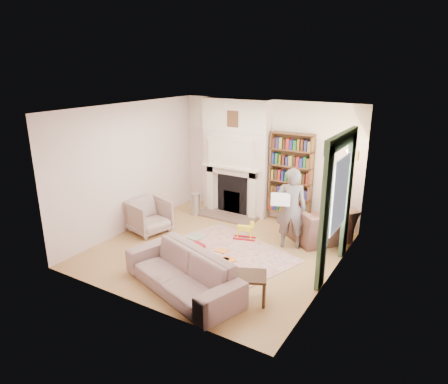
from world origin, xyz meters
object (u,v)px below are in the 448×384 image
Objects in this scene: bookcase at (291,174)px; sofa at (182,272)px; armchair_left at (149,216)px; man_reading at (291,208)px; paraffin_heater at (196,204)px; armchair_reading at (321,224)px; coffee_table at (244,287)px; rocking_horse at (245,230)px.

bookcase is 0.82× the size of sofa.
man_reading reaches higher than armchair_left.
paraffin_heater is at bearing -32.85° from man_reading.
bookcase reaches higher than sofa.
armchair_reading is at bearing -148.80° from man_reading.
sofa is 4.09× the size of paraffin_heater.
coffee_table reaches higher than rocking_horse.
armchair_left is (-2.41, -2.14, -0.81)m from bookcase.
armchair_left is 1.47× the size of paraffin_heater.
armchair_left is 3.33m from coffee_table.
sofa is at bearing -95.52° from bookcase.
armchair_left reaches higher than rocking_horse.
armchair_left is at bearing 132.60° from coffee_table.
sofa is at bearing -105.34° from rocking_horse.
paraffin_heater is (-3.14, -0.08, -0.10)m from armchair_reading.
rocking_horse is at bearing -21.28° from paraffin_heater.
man_reading is at bearing 1.31° from armchair_reading.
paraffin_heater is (-2.69, 0.52, -0.56)m from man_reading.
man_reading is (-0.45, -0.60, 0.45)m from armchair_reading.
rocking_horse is at bearing -106.48° from bookcase.
bookcase is 1.11× the size of man_reading.
armchair_left is at bearing -176.69° from rocking_horse.
coffee_table is at bearing -79.19° from bookcase.
armchair_reading is 3.71m from armchair_left.
armchair_left is at bearing -28.09° from armchair_reading.
bookcase is 2.45m from paraffin_heater.
man_reading reaches higher than sofa.
sofa reaches higher than coffee_table.
man_reading is 1.15m from rocking_horse.
armchair_reading is at bearing 58.59° from coffee_table.
coffee_table is 1.48× the size of rocking_horse.
armchair_reading reaches higher than rocking_horse.
bookcase is 3.62m from coffee_table.
rocking_horse is (-0.42, -1.41, -0.97)m from bookcase.
armchair_left is 2.13m from rocking_horse.
bookcase is 3.92× the size of rocking_horse.
coffee_table is at bearing -43.80° from paraffin_heater.
man_reading is (0.53, -1.25, -0.34)m from bookcase.
rocking_horse is at bearing -55.22° from armchair_left.
man_reading is at bearing -66.93° from bookcase.
man_reading reaches higher than armchair_reading.
man_reading is at bearing -58.54° from armchair_left.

